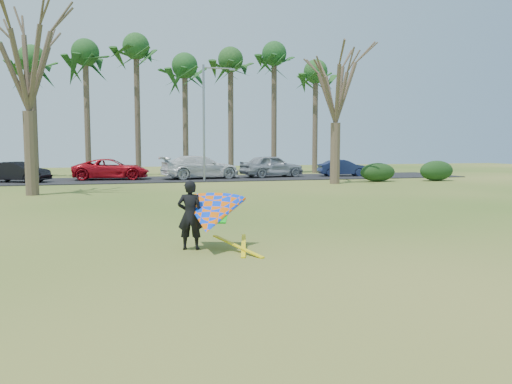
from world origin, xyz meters
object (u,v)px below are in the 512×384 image
object	(u,v)px
car_3	(201,167)
kite_flyer	(209,215)
bare_tree_left	(27,55)
car_1	(18,172)
streetlight	(206,117)
car_2	(111,169)
car_5	(343,168)
bare_tree_right	(336,83)
car_4	(272,166)

from	to	relation	value
car_3	kite_flyer	world-z (taller)	kite_flyer
bare_tree_left	car_1	world-z (taller)	bare_tree_left
streetlight	car_2	xyz separation A→B (m)	(-6.36, 3.54, -3.65)
car_3	car_5	bearing A→B (deg)	-99.20
bare_tree_right	kite_flyer	distance (m)	22.90
bare_tree_right	car_5	bearing A→B (deg)	60.29
bare_tree_right	car_4	distance (m)	9.41
bare_tree_left	kite_flyer	xyz separation A→B (m)	(6.07, -15.70, -6.07)
car_3	car_5	world-z (taller)	car_3
streetlight	car_2	size ratio (longest dim) A/B	1.48
streetlight	car_2	world-z (taller)	streetlight
streetlight	car_1	size ratio (longest dim) A/B	1.93
car_3	kite_flyer	xyz separation A→B (m)	(-4.14, -25.47, -0.07)
bare_tree_right	car_2	bearing A→B (deg)	152.04
car_4	car_3	bearing A→B (deg)	83.09
streetlight	car_1	distance (m)	13.14
bare_tree_left	car_2	bearing A→B (deg)	70.16
streetlight	car_5	size ratio (longest dim) A/B	1.99
streetlight	car_5	distance (m)	12.65
car_5	car_4	bearing A→B (deg)	94.66
car_5	kite_flyer	world-z (taller)	kite_flyer
car_2	car_5	size ratio (longest dim) A/B	1.34
car_3	kite_flyer	size ratio (longest dim) A/B	2.46
car_1	kite_flyer	bearing A→B (deg)	-136.73
bare_tree_left	streetlight	distance (m)	12.58
car_1	car_2	size ratio (longest dim) A/B	0.77
car_2	car_5	bearing A→B (deg)	-87.66
bare_tree_left	kite_flyer	world-z (taller)	bare_tree_left
bare_tree_right	kite_flyer	world-z (taller)	bare_tree_right
car_2	kite_flyer	size ratio (longest dim) A/B	2.26
bare_tree_right	car_4	xyz separation A→B (m)	(-2.05, 7.24, -5.64)
streetlight	kite_flyer	world-z (taller)	streetlight
car_1	bare_tree_right	bearing A→B (deg)	-82.57
bare_tree_right	streetlight	xyz separation A→B (m)	(-7.84, 4.00, -2.10)
car_2	car_4	xyz separation A→B (m)	(12.14, -0.30, 0.11)
streetlight	car_4	distance (m)	7.52
kite_flyer	car_3	bearing A→B (deg)	80.77
bare_tree_right	kite_flyer	bearing A→B (deg)	-122.53
car_1	kite_flyer	world-z (taller)	kite_flyer
car_4	car_2	bearing A→B (deg)	77.07
car_3	kite_flyer	bearing A→B (deg)	161.22
bare_tree_right	car_4	bearing A→B (deg)	105.84
car_2	car_5	xyz separation A→B (m)	(18.11, -0.69, -0.09)
car_4	kite_flyer	world-z (taller)	kite_flyer
car_3	car_4	xyz separation A→B (m)	(5.73, 0.46, 0.01)
car_2	bare_tree_left	bearing A→B (deg)	164.67
car_2	car_3	bearing A→B (deg)	-92.24
bare_tree_left	car_4	world-z (taller)	bare_tree_left
bare_tree_right	car_2	distance (m)	17.07
car_3	car_4	bearing A→B (deg)	-94.94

